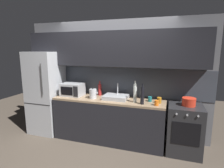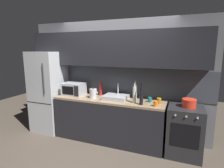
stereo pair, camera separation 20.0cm
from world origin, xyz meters
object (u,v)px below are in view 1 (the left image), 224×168
Objects in this scene: oven_range at (184,129)px; wine_bottle_white at (135,91)px; refrigerator at (46,92)px; mug_teal at (150,99)px; wine_bottle_red at (100,90)px; kettle at (93,94)px; microwave at (73,89)px; wine_bottle_dark at (142,96)px; wine_bottle_clear at (135,94)px; mug_orange at (157,103)px; cooking_pot at (189,102)px; mug_amber at (159,100)px.

wine_bottle_white is at bearing 168.25° from oven_range.
refrigerator is 19.11× the size of mug_teal.
kettle is at bearing -97.47° from wine_bottle_red.
wine_bottle_dark is (1.54, -0.18, 0.03)m from microwave.
wine_bottle_clear is 0.89m from wine_bottle_red.
oven_range is at bearing 5.31° from wine_bottle_clear.
cooking_pot is (0.55, 0.16, 0.03)m from mug_orange.
mug_amber is at bearing -16.24° from mug_teal.
cooking_pot is at bearing -7.06° from wine_bottle_red.
wine_bottle_clear is at bearing -20.20° from wine_bottle_red.
wine_bottle_white reaches higher than oven_range.
mug_orange reaches higher than oven_range.
microwave is at bearing -159.91° from wine_bottle_red.
oven_range is 0.99m from wine_bottle_dark.
wine_bottle_red is (1.24, 0.22, 0.11)m from refrigerator.
wine_bottle_dark reaches higher than cooking_pot.
microwave is 4.77× the size of mug_teal.
microwave is at bearing 179.51° from oven_range.
wine_bottle_dark is (-0.77, -0.16, 0.61)m from oven_range.
mug_amber is at bearing 178.64° from oven_range.
wine_bottle_white is 0.37m from mug_teal.
wine_bottle_clear is 0.16m from wine_bottle_dark.
wine_bottle_white reaches higher than mug_orange.
wine_bottle_white is at bearing 7.76° from microwave.
mug_orange is at bearing -4.35° from kettle.
mug_teal is (0.32, -0.14, -0.11)m from wine_bottle_white.
mug_amber reaches higher than mug_teal.
kettle is at bearing -9.09° from microwave.
wine_bottle_red is 1.31m from mug_orange.
mug_orange is 0.40× the size of cooking_pot.
microwave is at bearing -178.51° from mug_teal.
mug_teal is (-0.65, 0.06, 0.50)m from oven_range.
refrigerator is 2.23m from wine_bottle_dark.
wine_bottle_clear reaches higher than oven_range.
wine_bottle_red is at bearing 172.94° from cooking_pot.
cooking_pot is (0.81, 0.16, -0.09)m from wine_bottle_dark.
mug_teal is at bearing 1.49° from microwave.
refrigerator reaches higher than mug_amber.
refrigerator reaches higher than mug_teal.
wine_bottle_red is 1.33× the size of cooking_pot.
oven_range is 0.82m from mug_teal.
wine_bottle_white reaches higher than mug_teal.
oven_range is at bearing -7.26° from wine_bottle_red.
oven_range is (2.99, -0.00, -0.47)m from refrigerator.
wine_bottle_dark is at bearing -6.62° from microwave.
cooking_pot is (3.03, 0.00, 0.05)m from refrigerator.
kettle is at bearing 178.58° from wine_bottle_clear.
mug_teal is (1.66, 0.04, -0.09)m from microwave.
wine_bottle_dark is 3.98× the size of mug_teal.
wine_bottle_white is 1.55× the size of cooking_pot.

